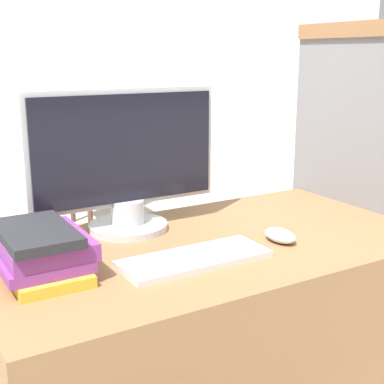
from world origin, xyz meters
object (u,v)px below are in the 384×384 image
Objects in this scene: mouse at (280,235)px; book_stack at (42,251)px; far_chair at (100,155)px; monitor at (126,163)px; keyboard at (195,259)px.

mouse is 0.40× the size of book_stack.
mouse is 2.63m from far_chair.
monitor reaches higher than far_chair.
book_stack is at bearing 161.68° from keyboard.
far_chair is at bearing 79.72° from mouse.
keyboard is 0.42× the size of far_chair.
monitor is 5.30× the size of mouse.
far_chair is (0.47, 2.58, -0.23)m from mouse.
monitor is at bearing 135.82° from mouse.
book_stack is 0.30× the size of far_chair.
book_stack reaches higher than mouse.
monitor reaches higher than book_stack.
far_chair is (1.09, 2.48, -0.27)m from book_stack.
mouse is 0.12× the size of far_chair.
monitor is 0.47m from mouse.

